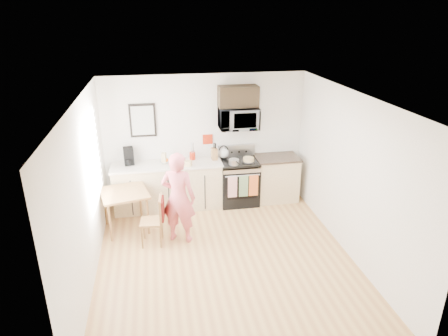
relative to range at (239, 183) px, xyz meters
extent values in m
plane|color=#AC7542|center=(-0.63, -1.98, -0.44)|extent=(4.60, 4.60, 0.00)
cube|color=silver|center=(-0.63, 0.32, 0.86)|extent=(4.00, 0.04, 2.60)
cube|color=silver|center=(-0.63, -4.28, 0.86)|extent=(4.00, 0.04, 2.60)
cube|color=silver|center=(-2.63, -1.98, 0.86)|extent=(0.04, 4.60, 2.60)
cube|color=silver|center=(1.37, -1.98, 0.86)|extent=(0.04, 4.60, 2.60)
cube|color=white|center=(-0.63, -1.98, 2.16)|extent=(4.00, 4.60, 0.04)
cube|color=white|center=(-2.61, -1.18, 1.11)|extent=(0.02, 1.40, 1.50)
cube|color=white|center=(-2.60, -1.18, 1.11)|extent=(0.01, 1.30, 1.40)
cube|color=tan|center=(-1.43, 0.02, 0.01)|extent=(2.10, 0.60, 0.90)
cube|color=silver|center=(-1.43, 0.02, 0.48)|extent=(2.14, 0.64, 0.04)
cube|color=tan|center=(0.80, 0.02, 0.01)|extent=(0.84, 0.60, 0.90)
cube|color=black|center=(0.80, 0.02, 0.48)|extent=(0.88, 0.64, 0.04)
cube|color=black|center=(0.00, 0.00, -0.05)|extent=(0.76, 0.65, 0.77)
cube|color=black|center=(0.00, -0.32, 0.01)|extent=(0.61, 0.02, 0.45)
cube|color=#A6A6AA|center=(0.00, -0.31, 0.34)|extent=(0.74, 0.02, 0.14)
cylinder|color=#A6A6AA|center=(0.00, -0.36, 0.30)|extent=(0.68, 0.02, 0.02)
cube|color=black|center=(0.00, 0.00, 0.46)|extent=(0.76, 0.65, 0.04)
cube|color=#A6A6AA|center=(0.00, 0.27, 0.60)|extent=(0.76, 0.08, 0.24)
cube|color=silver|center=(-0.20, -0.37, 0.08)|extent=(0.18, 0.02, 0.44)
cube|color=#5A764E|center=(0.02, -0.37, 0.08)|extent=(0.18, 0.02, 0.44)
cube|color=#C76E1D|center=(0.22, -0.37, 0.08)|extent=(0.18, 0.02, 0.44)
imported|color=#A6A6AA|center=(0.00, 0.10, 1.32)|extent=(0.76, 0.51, 0.42)
cube|color=black|center=(0.00, 0.15, 1.74)|extent=(0.76, 0.35, 0.40)
cube|color=black|center=(-1.83, 0.30, 1.31)|extent=(0.50, 0.03, 0.65)
cube|color=#B3B8AE|center=(-1.83, 0.28, 1.31)|extent=(0.42, 0.01, 0.56)
cube|color=#AB250E|center=(-0.58, 0.31, 0.86)|extent=(0.20, 0.02, 0.20)
imported|color=#D13949|center=(-1.30, -1.24, 0.36)|extent=(0.69, 0.58, 1.60)
cube|color=brown|center=(-2.22, -0.70, 0.28)|extent=(0.78, 0.78, 0.04)
cylinder|color=brown|center=(-2.46, -1.09, -0.09)|extent=(0.04, 0.04, 0.70)
cylinder|color=brown|center=(-1.83, -0.95, -0.09)|extent=(0.04, 0.04, 0.70)
cylinder|color=brown|center=(-2.60, -0.46, -0.09)|extent=(0.04, 0.04, 0.70)
cylinder|color=brown|center=(-1.97, -0.32, -0.09)|extent=(0.04, 0.04, 0.70)
cube|color=brown|center=(-1.77, -1.28, -0.02)|extent=(0.40, 0.40, 0.04)
cube|color=brown|center=(-1.60, -1.30, 0.21)|extent=(0.07, 0.36, 0.44)
cube|color=#5D1410|center=(-1.58, -1.30, 0.22)|extent=(0.09, 0.33, 0.36)
cylinder|color=brown|center=(-1.94, -1.42, -0.24)|extent=(0.03, 0.03, 0.40)
cylinder|color=brown|center=(-1.63, -1.45, -0.24)|extent=(0.03, 0.03, 0.40)
cylinder|color=brown|center=(-1.91, -1.11, -0.24)|extent=(0.03, 0.03, 0.40)
cylinder|color=brown|center=(-1.60, -1.14, -0.24)|extent=(0.03, 0.03, 0.40)
cube|color=brown|center=(-0.48, 0.10, 0.62)|extent=(0.12, 0.16, 0.23)
cylinder|color=#AB250E|center=(-0.91, 0.18, 0.58)|extent=(0.12, 0.12, 0.15)
imported|color=white|center=(-1.46, 0.07, 0.53)|extent=(0.26, 0.26, 0.05)
cube|color=tan|center=(-1.48, 0.04, 0.61)|extent=(0.10, 0.10, 0.22)
cube|color=black|center=(-2.14, 0.14, 0.67)|extent=(0.21, 0.25, 0.33)
cylinder|color=black|center=(-2.14, 0.04, 0.59)|extent=(0.12, 0.12, 0.12)
cube|color=tan|center=(-1.10, -0.14, 0.55)|extent=(0.29, 0.21, 0.10)
cylinder|color=black|center=(0.17, -0.11, 0.49)|extent=(0.27, 0.27, 0.01)
cylinder|color=tan|center=(0.17, -0.11, 0.54)|extent=(0.22, 0.22, 0.07)
sphere|color=white|center=(-0.28, 0.18, 0.60)|extent=(0.21, 0.21, 0.21)
cone|color=white|center=(-0.28, 0.18, 0.71)|extent=(0.07, 0.07, 0.07)
torus|color=black|center=(-0.28, 0.18, 0.66)|extent=(0.19, 0.02, 0.19)
cylinder|color=#A6A6AA|center=(-0.14, -0.20, 0.54)|extent=(0.20, 0.20, 0.10)
cylinder|color=black|center=(-0.11, -0.35, 0.58)|extent=(0.06, 0.18, 0.02)
camera|label=1|loc=(-1.61, -7.28, 3.29)|focal=32.00mm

